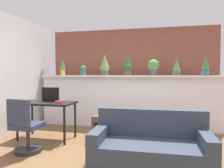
{
  "coord_description": "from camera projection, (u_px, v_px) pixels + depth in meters",
  "views": [
    {
      "loc": [
        0.84,
        -3.16,
        1.31
      ],
      "look_at": [
        -0.21,
        1.27,
        1.1
      ],
      "focal_mm": 34.71,
      "sensor_mm": 36.0,
      "label": 1
    }
  ],
  "objects": [
    {
      "name": "ground_plane",
      "position": [
        106.0,
        159.0,
        3.33
      ],
      "size": [
        12.0,
        12.0,
        0.0
      ],
      "primitive_type": "plane",
      "color": "brown"
    },
    {
      "name": "divider_wall",
      "position": [
        127.0,
        102.0,
        5.25
      ],
      "size": [
        4.37,
        0.16,
        1.24
      ],
      "primitive_type": "cube",
      "color": "white",
      "rests_on": "ground"
    },
    {
      "name": "plant_shelf",
      "position": [
        127.0,
        76.0,
        5.18
      ],
      "size": [
        4.37,
        0.3,
        0.04
      ],
      "primitive_type": "cube",
      "color": "white",
      "rests_on": "divider_wall"
    },
    {
      "name": "brick_wall_behind",
      "position": [
        131.0,
        76.0,
        5.8
      ],
      "size": [
        4.37,
        0.1,
        2.5
      ],
      "primitive_type": "cube",
      "color": "brown",
      "rests_on": "ground"
    },
    {
      "name": "potted_plant_0",
      "position": [
        63.0,
        67.0,
        5.55
      ],
      "size": [
        0.14,
        0.14,
        0.4
      ],
      "color": "gold",
      "rests_on": "plant_shelf"
    },
    {
      "name": "potted_plant_1",
      "position": [
        83.0,
        70.0,
        5.39
      ],
      "size": [
        0.14,
        0.14,
        0.24
      ],
      "color": "#386B84",
      "rests_on": "plant_shelf"
    },
    {
      "name": "potted_plant_2",
      "position": [
        105.0,
        66.0,
        5.31
      ],
      "size": [
        0.22,
        0.22,
        0.51
      ],
      "color": "#4C4C51",
      "rests_on": "plant_shelf"
    },
    {
      "name": "potted_plant_3",
      "position": [
        128.0,
        66.0,
        5.12
      ],
      "size": [
        0.21,
        0.21,
        0.46
      ],
      "color": "#4C4C51",
      "rests_on": "plant_shelf"
    },
    {
      "name": "potted_plant_4",
      "position": [
        153.0,
        66.0,
        5.05
      ],
      "size": [
        0.26,
        0.26,
        0.37
      ],
      "color": "#4C4C51",
      "rests_on": "plant_shelf"
    },
    {
      "name": "potted_plant_5",
      "position": [
        177.0,
        67.0,
        4.92
      ],
      "size": [
        0.18,
        0.18,
        0.37
      ],
      "color": "#4C4C51",
      "rests_on": "plant_shelf"
    },
    {
      "name": "potted_plant_6",
      "position": [
        205.0,
        66.0,
        4.76
      ],
      "size": [
        0.16,
        0.16,
        0.45
      ],
      "color": "#386B84",
      "rests_on": "plant_shelf"
    },
    {
      "name": "desk",
      "position": [
        47.0,
        106.0,
        4.33
      ],
      "size": [
        1.1,
        0.6,
        0.75
      ],
      "color": "black",
      "rests_on": "ground"
    },
    {
      "name": "tv_monitor",
      "position": [
        50.0,
        94.0,
        4.39
      ],
      "size": [
        0.37,
        0.04,
        0.29
      ],
      "primitive_type": "cube",
      "color": "black",
      "rests_on": "desk"
    },
    {
      "name": "office_chair",
      "position": [
        25.0,
        130.0,
        3.55
      ],
      "size": [
        0.48,
        0.48,
        0.91
      ],
      "color": "#262628",
      "rests_on": "ground"
    },
    {
      "name": "side_cube_shelf",
      "position": [
        104.0,
        128.0,
        4.25
      ],
      "size": [
        0.4,
        0.41,
        0.5
      ],
      "color": "#4C4238",
      "rests_on": "ground"
    },
    {
      "name": "vase_on_shelf",
      "position": [
        105.0,
        112.0,
        4.21
      ],
      "size": [
        0.08,
        0.08,
        0.13
      ],
      "primitive_type": "cylinder",
      "color": "#CC3D47",
      "rests_on": "side_cube_shelf"
    },
    {
      "name": "book_on_desk",
      "position": [
        59.0,
        102.0,
        4.18
      ],
      "size": [
        0.16,
        0.11,
        0.04
      ],
      "primitive_type": "cube",
      "color": "#B22D33",
      "rests_on": "desk"
    },
    {
      "name": "couch",
      "position": [
        150.0,
        150.0,
        2.93
      ],
      "size": [
        1.58,
        0.79,
        0.8
      ],
      "color": "#333D4C",
      "rests_on": "ground"
    }
  ]
}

